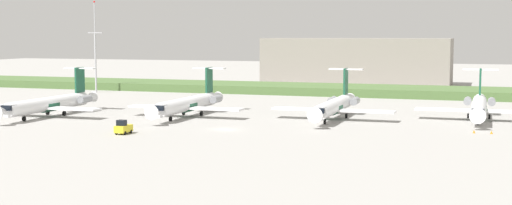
{
  "coord_description": "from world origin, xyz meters",
  "views": [
    {
      "loc": [
        41.12,
        -106.48,
        15.76
      ],
      "look_at": [
        0.0,
        16.14,
        3.0
      ],
      "focal_mm": 48.59,
      "sensor_mm": 36.0,
      "label": 1
    }
  ],
  "objects_px": {
    "safety_cone_mid_marker": "(492,132)",
    "baggage_tug": "(123,128)",
    "antenna_mast": "(95,55)",
    "safety_cone_front_marker": "(474,131)",
    "regional_jet_third": "(189,103)",
    "regional_jet_fifth": "(479,106)",
    "regional_jet_fourth": "(335,105)",
    "regional_jet_second": "(50,103)"
  },
  "relations": [
    {
      "from": "antenna_mast",
      "to": "regional_jet_fourth",
      "type": "bearing_deg",
      "value": -27.36
    },
    {
      "from": "antenna_mast",
      "to": "safety_cone_mid_marker",
      "type": "height_order",
      "value": "antenna_mast"
    },
    {
      "from": "regional_jet_second",
      "to": "baggage_tug",
      "type": "distance_m",
      "value": 30.25
    },
    {
      "from": "regional_jet_fifth",
      "to": "antenna_mast",
      "type": "distance_m",
      "value": 105.18
    },
    {
      "from": "regional_jet_third",
      "to": "baggage_tug",
      "type": "relative_size",
      "value": 9.69
    },
    {
      "from": "baggage_tug",
      "to": "regional_jet_third",
      "type": "bearing_deg",
      "value": 89.65
    },
    {
      "from": "baggage_tug",
      "to": "safety_cone_front_marker",
      "type": "relative_size",
      "value": 5.82
    },
    {
      "from": "regional_jet_fourth",
      "to": "regional_jet_fifth",
      "type": "relative_size",
      "value": 1.0
    },
    {
      "from": "regional_jet_third",
      "to": "safety_cone_front_marker",
      "type": "xyz_separation_m",
      "value": [
        52.67,
        -6.38,
        -2.26
      ]
    },
    {
      "from": "regional_jet_third",
      "to": "antenna_mast",
      "type": "xyz_separation_m",
      "value": [
        -47.03,
        43.49,
        7.72
      ]
    },
    {
      "from": "regional_jet_fourth",
      "to": "regional_jet_third",
      "type": "bearing_deg",
      "value": -169.92
    },
    {
      "from": "regional_jet_fifth",
      "to": "baggage_tug",
      "type": "distance_m",
      "value": 65.02
    },
    {
      "from": "regional_jet_second",
      "to": "antenna_mast",
      "type": "bearing_deg",
      "value": 112.68
    },
    {
      "from": "regional_jet_fifth",
      "to": "antenna_mast",
      "type": "xyz_separation_m",
      "value": [
        -100.14,
        31.23,
        7.72
      ]
    },
    {
      "from": "antenna_mast",
      "to": "safety_cone_mid_marker",
      "type": "distance_m",
      "value": 114.33
    },
    {
      "from": "baggage_tug",
      "to": "safety_cone_front_marker",
      "type": "height_order",
      "value": "baggage_tug"
    },
    {
      "from": "antenna_mast",
      "to": "regional_jet_second",
      "type": "bearing_deg",
      "value": -67.32
    },
    {
      "from": "regional_jet_fourth",
      "to": "safety_cone_mid_marker",
      "type": "xyz_separation_m",
      "value": [
        27.79,
        -11.35,
        -2.26
      ]
    },
    {
      "from": "regional_jet_fifth",
      "to": "safety_cone_front_marker",
      "type": "relative_size",
      "value": 56.36
    },
    {
      "from": "regional_jet_third",
      "to": "regional_jet_fifth",
      "type": "distance_m",
      "value": 54.5
    },
    {
      "from": "regional_jet_fifth",
      "to": "safety_cone_front_marker",
      "type": "height_order",
      "value": "regional_jet_fifth"
    },
    {
      "from": "regional_jet_fifth",
      "to": "baggage_tug",
      "type": "relative_size",
      "value": 9.69
    },
    {
      "from": "regional_jet_second",
      "to": "regional_jet_fourth",
      "type": "distance_m",
      "value": 54.53
    },
    {
      "from": "regional_jet_fifth",
      "to": "antenna_mast",
      "type": "bearing_deg",
      "value": 162.68
    },
    {
      "from": "regional_jet_third",
      "to": "antenna_mast",
      "type": "distance_m",
      "value": 64.52
    },
    {
      "from": "regional_jet_fifth",
      "to": "safety_cone_front_marker",
      "type": "distance_m",
      "value": 18.78
    },
    {
      "from": "regional_jet_third",
      "to": "antenna_mast",
      "type": "relative_size",
      "value": 1.25
    },
    {
      "from": "antenna_mast",
      "to": "regional_jet_third",
      "type": "bearing_deg",
      "value": -42.76
    },
    {
      "from": "antenna_mast",
      "to": "baggage_tug",
      "type": "distance_m",
      "value": 83.52
    },
    {
      "from": "regional_jet_third",
      "to": "regional_jet_fourth",
      "type": "distance_m",
      "value": 27.96
    },
    {
      "from": "safety_cone_front_marker",
      "to": "regional_jet_third",
      "type": "bearing_deg",
      "value": 173.1
    },
    {
      "from": "regional_jet_second",
      "to": "baggage_tug",
      "type": "bearing_deg",
      "value": -33.42
    },
    {
      "from": "regional_jet_second",
      "to": "regional_jet_third",
      "type": "xyz_separation_m",
      "value": [
        25.37,
        8.37,
        0.0
      ]
    },
    {
      "from": "regional_jet_second",
      "to": "baggage_tug",
      "type": "height_order",
      "value": "regional_jet_second"
    },
    {
      "from": "safety_cone_mid_marker",
      "to": "baggage_tug",
      "type": "bearing_deg",
      "value": -161.51
    },
    {
      "from": "regional_jet_fourth",
      "to": "baggage_tug",
      "type": "bearing_deg",
      "value": -132.79
    },
    {
      "from": "baggage_tug",
      "to": "regional_jet_second",
      "type": "bearing_deg",
      "value": 146.58
    },
    {
      "from": "safety_cone_mid_marker",
      "to": "regional_jet_third",
      "type": "bearing_deg",
      "value": 173.34
    },
    {
      "from": "antenna_mast",
      "to": "safety_cone_mid_marker",
      "type": "xyz_separation_m",
      "value": [
        102.36,
        -49.94,
        -9.98
      ]
    },
    {
      "from": "regional_jet_fourth",
      "to": "baggage_tug",
      "type": "xyz_separation_m",
      "value": [
        -27.68,
        -29.9,
        -1.53
      ]
    },
    {
      "from": "safety_cone_front_marker",
      "to": "regional_jet_fifth",
      "type": "bearing_deg",
      "value": 88.66
    },
    {
      "from": "regional_jet_second",
      "to": "regional_jet_fourth",
      "type": "xyz_separation_m",
      "value": [
        52.9,
        13.27,
        0.0
      ]
    }
  ]
}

